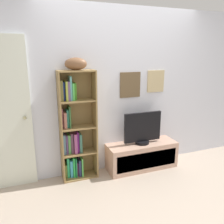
% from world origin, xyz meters
% --- Properties ---
extents(ground, '(5.20, 5.20, 0.04)m').
position_xyz_m(ground, '(0.00, 0.00, -0.02)').
color(ground, '#AF9E8C').
extents(back_wall, '(4.80, 0.08, 2.48)m').
position_xyz_m(back_wall, '(0.00, 1.13, 1.24)').
color(back_wall, silver).
rests_on(back_wall, ground).
extents(bookshelf, '(0.51, 0.25, 1.59)m').
position_xyz_m(bookshelf, '(-0.79, 1.01, 0.74)').
color(bookshelf, olive).
rests_on(bookshelf, ground).
extents(football, '(0.34, 0.26, 0.17)m').
position_xyz_m(football, '(-0.74, 0.98, 1.68)').
color(football, brown).
rests_on(football, bookshelf).
extents(tv_stand, '(1.13, 0.39, 0.42)m').
position_xyz_m(tv_stand, '(0.26, 0.90, 0.21)').
color(tv_stand, tan).
rests_on(tv_stand, ground).
extents(television, '(0.62, 0.22, 0.51)m').
position_xyz_m(television, '(0.26, 0.90, 0.67)').
color(television, black).
rests_on(television, tv_stand).
extents(door, '(0.76, 0.09, 2.05)m').
position_xyz_m(door, '(-1.73, 1.08, 1.02)').
color(door, silver).
rests_on(door, ground).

